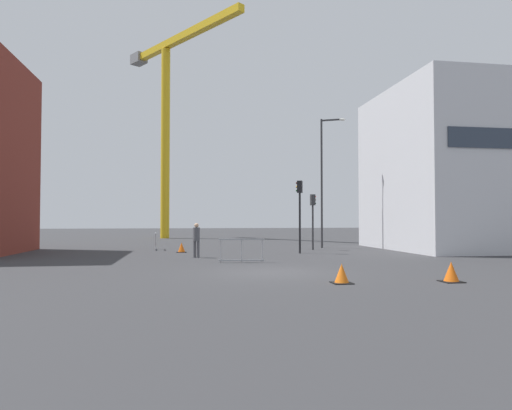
{
  "coord_description": "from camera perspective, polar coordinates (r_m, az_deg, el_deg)",
  "views": [
    {
      "loc": [
        -3.22,
        -16.45,
        1.98
      ],
      "look_at": [
        0.0,
        3.54,
        2.6
      ],
      "focal_mm": 31.7,
      "sensor_mm": 36.0,
      "label": 1
    }
  ],
  "objects": [
    {
      "name": "streetlamp_tall",
      "position": [
        31.26,
        8.59,
        3.94
      ],
      "size": [
        1.58,
        0.82,
        8.83
      ],
      "color": "#2D2D30",
      "rests_on": "ground"
    },
    {
      "name": "traffic_light_corner",
      "position": [
        26.06,
        5.53,
        0.04
      ],
      "size": [
        0.39,
        0.34,
        4.17
      ],
      "color": "black",
      "rests_on": "ground"
    },
    {
      "name": "traffic_cone_striped",
      "position": [
        27.12,
        -9.38,
        -5.35
      ],
      "size": [
        0.57,
        0.57,
        0.58
      ],
      "color": "black",
      "rests_on": "ground"
    },
    {
      "name": "construction_crane",
      "position": [
        48.12,
        -11.04,
        12.59
      ],
      "size": [
        11.09,
        15.38,
        20.45
      ],
      "color": "gold",
      "rests_on": "ground"
    },
    {
      "name": "ground",
      "position": [
        16.88,
        1.93,
        -8.49
      ],
      "size": [
        160.0,
        160.0,
        0.0
      ],
      "primitive_type": "plane",
      "color": "#333335"
    },
    {
      "name": "safety_barrier_rear",
      "position": [
        29.64,
        -12.56,
        -4.46
      ],
      "size": [
        0.19,
        1.84,
        1.08
      ],
      "color": "gray",
      "rests_on": "ground"
    },
    {
      "name": "traffic_cone_orange",
      "position": [
        14.24,
        10.76,
        -8.57
      ],
      "size": [
        0.6,
        0.6,
        0.61
      ],
      "color": "black",
      "rests_on": "ground"
    },
    {
      "name": "office_block",
      "position": [
        32.5,
        24.16,
        4.05
      ],
      "size": [
        9.56,
        10.49,
        10.36
      ],
      "color": "silver",
      "rests_on": "ground"
    },
    {
      "name": "traffic_cone_on_verge",
      "position": [
        15.54,
        23.42,
        -7.83
      ],
      "size": [
        0.63,
        0.63,
        0.64
      ],
      "color": "black",
      "rests_on": "ground"
    },
    {
      "name": "safety_barrier_right_run",
      "position": [
        20.58,
        -1.83,
        -5.7
      ],
      "size": [
        2.08,
        0.22,
        1.08
      ],
      "color": "gray",
      "rests_on": "ground"
    },
    {
      "name": "pedestrian_walking",
      "position": [
        23.29,
        -7.53,
        -4.08
      ],
      "size": [
        0.34,
        0.34,
        1.76
      ],
      "color": "#4C4C51",
      "rests_on": "ground"
    },
    {
      "name": "traffic_light_island",
      "position": [
        29.14,
        7.19,
        -0.9
      ],
      "size": [
        0.38,
        0.27,
        3.55
      ],
      "color": "#2D2D30",
      "rests_on": "ground"
    }
  ]
}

